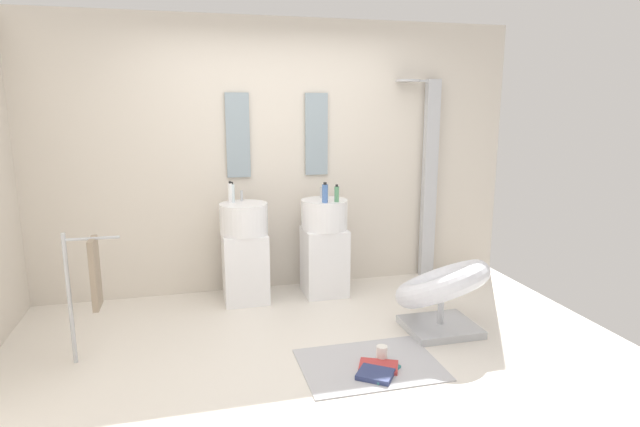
{
  "coord_description": "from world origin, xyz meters",
  "views": [
    {
      "loc": [
        -0.88,
        -3.41,
        1.8
      ],
      "look_at": [
        0.15,
        0.55,
        0.95
      ],
      "focal_mm": 29.47,
      "sensor_mm": 36.0,
      "label": 1
    }
  ],
  "objects_px": {
    "coffee_mug": "(382,353)",
    "soap_bottle_white": "(230,193)",
    "magazine_teal": "(381,372)",
    "soap_bottle_clear": "(232,193)",
    "magazine_navy": "(375,374)",
    "soap_bottle_blue": "(325,193)",
    "towel_rack": "(91,276)",
    "pedestal_sink_left": "(245,251)",
    "soap_bottle_green": "(337,194)",
    "lounge_chair": "(442,289)",
    "pedestal_sink_right": "(324,245)",
    "shower_column": "(428,176)",
    "magazine_red": "(379,366)"
  },
  "relations": [
    {
      "from": "magazine_navy",
      "to": "soap_bottle_green",
      "type": "xyz_separation_m",
      "value": [
        0.17,
        1.52,
        0.97
      ]
    },
    {
      "from": "towel_rack",
      "to": "soap_bottle_clear",
      "type": "relative_size",
      "value": 5.03
    },
    {
      "from": "coffee_mug",
      "to": "pedestal_sink_left",
      "type": "bearing_deg",
      "value": 118.91
    },
    {
      "from": "magazine_navy",
      "to": "coffee_mug",
      "type": "relative_size",
      "value": 2.16
    },
    {
      "from": "magazine_red",
      "to": "pedestal_sink_right",
      "type": "bearing_deg",
      "value": 113.71
    },
    {
      "from": "lounge_chair",
      "to": "soap_bottle_clear",
      "type": "relative_size",
      "value": 5.83
    },
    {
      "from": "lounge_chair",
      "to": "magazine_teal",
      "type": "xyz_separation_m",
      "value": [
        -0.72,
        -0.55,
        -0.33
      ]
    },
    {
      "from": "pedestal_sink_left",
      "to": "towel_rack",
      "type": "relative_size",
      "value": 1.08
    },
    {
      "from": "magazine_teal",
      "to": "soap_bottle_clear",
      "type": "height_order",
      "value": "soap_bottle_clear"
    },
    {
      "from": "magazine_red",
      "to": "soap_bottle_green",
      "type": "height_order",
      "value": "soap_bottle_green"
    },
    {
      "from": "magazine_red",
      "to": "soap_bottle_white",
      "type": "bearing_deg",
      "value": 142.29
    },
    {
      "from": "pedestal_sink_left",
      "to": "coffee_mug",
      "type": "distance_m",
      "value": 1.7
    },
    {
      "from": "soap_bottle_green",
      "to": "shower_column",
      "type": "bearing_deg",
      "value": 19.36
    },
    {
      "from": "coffee_mug",
      "to": "soap_bottle_white",
      "type": "height_order",
      "value": "soap_bottle_white"
    },
    {
      "from": "pedestal_sink_left",
      "to": "magazine_teal",
      "type": "xyz_separation_m",
      "value": [
        0.73,
        -1.62,
        -0.46
      ]
    },
    {
      "from": "shower_column",
      "to": "towel_rack",
      "type": "bearing_deg",
      "value": -159.43
    },
    {
      "from": "shower_column",
      "to": "towel_rack",
      "type": "relative_size",
      "value": 2.16
    },
    {
      "from": "shower_column",
      "to": "soap_bottle_green",
      "type": "bearing_deg",
      "value": -160.64
    },
    {
      "from": "shower_column",
      "to": "magazine_red",
      "type": "distance_m",
      "value": 2.41
    },
    {
      "from": "lounge_chair",
      "to": "coffee_mug",
      "type": "relative_size",
      "value": 10.4
    },
    {
      "from": "pedestal_sink_right",
      "to": "soap_bottle_green",
      "type": "xyz_separation_m",
      "value": [
        0.08,
        -0.13,
        0.52
      ]
    },
    {
      "from": "lounge_chair",
      "to": "soap_bottle_blue",
      "type": "xyz_separation_m",
      "value": [
        -0.72,
        0.93,
        0.66
      ]
    },
    {
      "from": "magazine_navy",
      "to": "lounge_chair",
      "type": "bearing_deg",
      "value": 73.42
    },
    {
      "from": "soap_bottle_blue",
      "to": "towel_rack",
      "type": "bearing_deg",
      "value": -157.85
    },
    {
      "from": "shower_column",
      "to": "soap_bottle_clear",
      "type": "relative_size",
      "value": 10.85
    },
    {
      "from": "lounge_chair",
      "to": "soap_bottle_white",
      "type": "xyz_separation_m",
      "value": [
        -1.56,
        1.13,
        0.67
      ]
    },
    {
      "from": "shower_column",
      "to": "pedestal_sink_left",
      "type": "bearing_deg",
      "value": -172.52
    },
    {
      "from": "pedestal_sink_left",
      "to": "lounge_chair",
      "type": "relative_size",
      "value": 0.93
    },
    {
      "from": "magazine_teal",
      "to": "soap_bottle_blue",
      "type": "xyz_separation_m",
      "value": [
        0.0,
        1.48,
        0.99
      ]
    },
    {
      "from": "lounge_chair",
      "to": "soap_bottle_clear",
      "type": "distance_m",
      "value": 2.03
    },
    {
      "from": "soap_bottle_white",
      "to": "soap_bottle_clear",
      "type": "height_order",
      "value": "soap_bottle_white"
    },
    {
      "from": "soap_bottle_green",
      "to": "soap_bottle_clear",
      "type": "bearing_deg",
      "value": 167.36
    },
    {
      "from": "pedestal_sink_left",
      "to": "soap_bottle_clear",
      "type": "bearing_deg",
      "value": 140.24
    },
    {
      "from": "pedestal_sink_left",
      "to": "magazine_navy",
      "type": "bearing_deg",
      "value": -67.88
    },
    {
      "from": "towel_rack",
      "to": "soap_bottle_blue",
      "type": "bearing_deg",
      "value": 22.15
    },
    {
      "from": "magazine_navy",
      "to": "soap_bottle_blue",
      "type": "bearing_deg",
      "value": 124.31
    },
    {
      "from": "lounge_chair",
      "to": "coffee_mug",
      "type": "distance_m",
      "value": 0.8
    },
    {
      "from": "pedestal_sink_right",
      "to": "magazine_red",
      "type": "xyz_separation_m",
      "value": [
        -0.02,
        -1.55,
        -0.46
      ]
    },
    {
      "from": "lounge_chair",
      "to": "soap_bottle_blue",
      "type": "distance_m",
      "value": 1.35
    },
    {
      "from": "pedestal_sink_left",
      "to": "pedestal_sink_right",
      "type": "height_order",
      "value": "same"
    },
    {
      "from": "pedestal_sink_left",
      "to": "soap_bottle_green",
      "type": "bearing_deg",
      "value": -8.92
    },
    {
      "from": "towel_rack",
      "to": "soap_bottle_white",
      "type": "xyz_separation_m",
      "value": [
        1.06,
        0.98,
        0.39
      ]
    },
    {
      "from": "pedestal_sink_right",
      "to": "soap_bottle_clear",
      "type": "relative_size",
      "value": 5.42
    },
    {
      "from": "pedestal_sink_right",
      "to": "soap_bottle_white",
      "type": "bearing_deg",
      "value": 175.8
    },
    {
      "from": "towel_rack",
      "to": "magazine_red",
      "type": "height_order",
      "value": "towel_rack"
    },
    {
      "from": "magazine_navy",
      "to": "soap_bottle_blue",
      "type": "xyz_separation_m",
      "value": [
        0.05,
        1.52,
        0.98
      ]
    },
    {
      "from": "shower_column",
      "to": "magazine_red",
      "type": "xyz_separation_m",
      "value": [
        -1.21,
        -1.8,
        -1.06
      ]
    },
    {
      "from": "shower_column",
      "to": "lounge_chair",
      "type": "distance_m",
      "value": 1.59
    },
    {
      "from": "pedestal_sink_left",
      "to": "magazine_teal",
      "type": "height_order",
      "value": "pedestal_sink_left"
    },
    {
      "from": "coffee_mug",
      "to": "soap_bottle_white",
      "type": "xyz_separation_m",
      "value": [
        -0.91,
        1.51,
        0.95
      ]
    }
  ]
}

